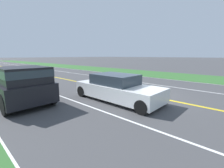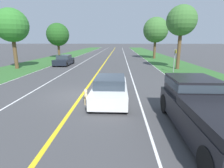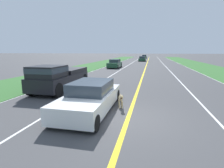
% 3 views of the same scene
% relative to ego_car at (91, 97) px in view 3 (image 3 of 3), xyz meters
% --- Properties ---
extents(ground_plane, '(400.00, 400.00, 0.00)m').
position_rel_ego_car_xyz_m(ground_plane, '(-1.82, 0.59, -0.64)').
color(ground_plane, '#424244').
extents(centre_divider_line, '(0.18, 160.00, 0.01)m').
position_rel_ego_car_xyz_m(centre_divider_line, '(-1.82, 0.59, -0.63)').
color(centre_divider_line, yellow).
rests_on(centre_divider_line, ground).
extents(lane_dash_same_dir, '(0.10, 160.00, 0.01)m').
position_rel_ego_car_xyz_m(lane_dash_same_dir, '(1.68, 0.59, -0.63)').
color(lane_dash_same_dir, white).
rests_on(lane_dash_same_dir, ground).
extents(lane_dash_oncoming, '(0.10, 160.00, 0.01)m').
position_rel_ego_car_xyz_m(lane_dash_oncoming, '(-5.32, 0.59, -0.63)').
color(lane_dash_oncoming, white).
rests_on(lane_dash_oncoming, ground).
extents(ego_car, '(1.93, 4.76, 1.36)m').
position_rel_ego_car_xyz_m(ego_car, '(0.00, 0.00, 0.00)').
color(ego_car, white).
rests_on(ego_car, ground).
extents(dog, '(0.38, 1.07, 0.73)m').
position_rel_ego_car_xyz_m(dog, '(-1.29, -0.72, -0.18)').
color(dog, '#D1B784').
rests_on(dog, ground).
extents(pickup_truck, '(2.09, 5.44, 1.83)m').
position_rel_ego_car_xyz_m(pickup_truck, '(3.64, -3.68, 0.31)').
color(pickup_truck, black).
rests_on(pickup_truck, ground).
extents(car_trailing_near, '(1.82, 4.34, 1.40)m').
position_rel_ego_car_xyz_m(car_trailing_near, '(3.22, -21.25, 0.02)').
color(car_trailing_near, '#1E472D').
rests_on(car_trailing_near, ground).
extents(car_trailing_mid, '(1.85, 4.61, 1.36)m').
position_rel_ego_car_xyz_m(car_trailing_mid, '(-0.30, -41.98, -0.00)').
color(car_trailing_mid, '#1E472D').
rests_on(car_trailing_mid, ground).
extents(car_trailing_far, '(1.84, 4.74, 1.37)m').
position_rel_ego_car_xyz_m(car_trailing_far, '(-0.06, -61.92, 0.01)').
color(car_trailing_far, '#1E472D').
rests_on(car_trailing_far, ground).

